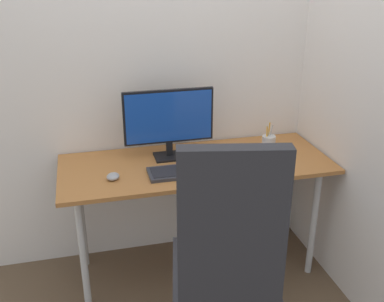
% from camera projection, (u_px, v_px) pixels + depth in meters
% --- Properties ---
extents(ground_plane, '(8.00, 8.00, 0.00)m').
position_uv_depth(ground_plane, '(196.00, 267.00, 2.94)').
color(ground_plane, brown).
extents(wall_back, '(2.93, 0.04, 2.80)m').
position_uv_depth(wall_back, '(182.00, 39.00, 2.70)').
color(wall_back, white).
rests_on(wall_back, ground_plane).
extents(wall_side_right, '(0.04, 1.98, 2.80)m').
position_uv_depth(wall_side_right, '(355.00, 49.00, 2.40)').
color(wall_side_right, white).
rests_on(wall_side_right, ground_plane).
extents(desk, '(1.57, 0.62, 0.75)m').
position_uv_depth(desk, '(196.00, 173.00, 2.68)').
color(desk, '#B27038').
rests_on(desk, ground_plane).
extents(office_chair, '(0.60, 0.64, 1.23)m').
position_uv_depth(office_chair, '(226.00, 262.00, 1.95)').
color(office_chair, black).
rests_on(office_chair, ground_plane).
extents(monitor, '(0.53, 0.15, 0.41)m').
position_uv_depth(monitor, '(169.00, 119.00, 2.63)').
color(monitor, black).
rests_on(monitor, desk).
extents(keyboard, '(0.42, 0.17, 0.02)m').
position_uv_depth(keyboard, '(186.00, 171.00, 2.51)').
color(keyboard, '#333338').
rests_on(keyboard, desk).
extents(mouse, '(0.09, 0.10, 0.03)m').
position_uv_depth(mouse, '(113.00, 176.00, 2.44)').
color(mouse, '#9EA0A5').
rests_on(mouse, desk).
extents(pen_holder, '(0.08, 0.08, 0.17)m').
position_uv_depth(pen_holder, '(269.00, 142.00, 2.81)').
color(pen_holder, silver).
rests_on(pen_holder, desk).
extents(notebook, '(0.13, 0.16, 0.02)m').
position_uv_depth(notebook, '(243.00, 154.00, 2.73)').
color(notebook, '#334C8C').
rests_on(notebook, desk).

